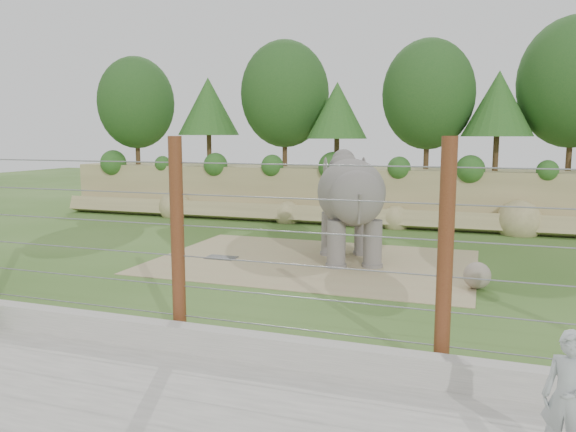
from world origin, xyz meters
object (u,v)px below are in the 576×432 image
(stone_ball, at_px, (477,275))
(zookeeper, at_px, (568,399))
(elephant, at_px, (351,208))
(barrier_fence, at_px, (178,240))

(stone_ball, xyz_separation_m, zookeeper, (1.12, -8.04, 0.48))
(elephant, relative_size, barrier_fence, 0.21)
(stone_ball, bearing_deg, elephant, 150.43)
(elephant, bearing_deg, stone_ball, -50.63)
(stone_ball, bearing_deg, barrier_fence, -133.43)
(barrier_fence, distance_m, zookeeper, 7.08)
(barrier_fence, xyz_separation_m, zookeeper, (6.62, -2.23, -1.15))
(zookeeper, bearing_deg, stone_ball, 119.65)
(stone_ball, height_order, zookeeper, zookeeper)
(elephant, height_order, stone_ball, elephant)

